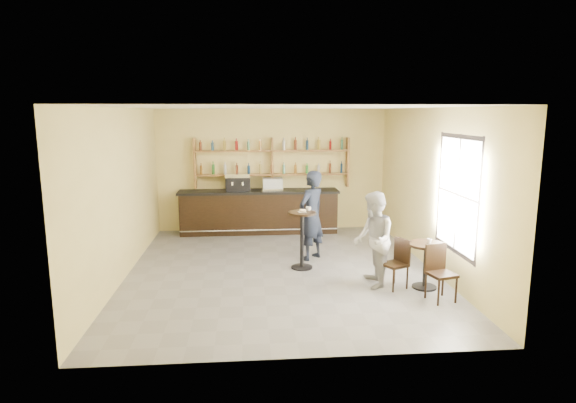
{
  "coord_description": "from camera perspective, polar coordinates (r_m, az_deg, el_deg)",
  "views": [
    {
      "loc": [
        -0.64,
        -9.16,
        3.11
      ],
      "look_at": [
        0.2,
        0.8,
        1.25
      ],
      "focal_mm": 30.0,
      "sensor_mm": 36.0,
      "label": 1
    }
  ],
  "objects": [
    {
      "name": "bar_counter",
      "position": [
        12.58,
        -3.46,
        -1.18
      ],
      "size": [
        4.13,
        0.81,
        1.12
      ],
      "primitive_type": null,
      "color": "black",
      "rests_on": "floor"
    },
    {
      "name": "chair_south",
      "position": [
        8.47,
        17.74,
        -8.14
      ],
      "size": [
        0.5,
        0.5,
        0.94
      ],
      "primitive_type": null,
      "rotation": [
        0.0,
        0.0,
        0.26
      ],
      "color": "black",
      "rests_on": "floor"
    },
    {
      "name": "cafe_table",
      "position": [
        8.99,
        15.97,
        -7.32
      ],
      "size": [
        0.86,
        0.86,
        0.83
      ],
      "primitive_type": null,
      "rotation": [
        0.0,
        0.0,
        0.4
      ],
      "color": "black",
      "rests_on": "floor"
    },
    {
      "name": "liquor_bottles",
      "position": [
        12.6,
        -1.9,
        5.39
      ],
      "size": [
        3.68,
        0.1,
        1.0
      ],
      "primitive_type": null,
      "color": "#8C5919",
      "rests_on": "shelf_unit"
    },
    {
      "name": "patron_second",
      "position": [
        8.76,
        10.08,
        -4.47
      ],
      "size": [
        0.72,
        0.89,
        1.73
      ],
      "primitive_type": "imported",
      "rotation": [
        0.0,
        0.0,
        -1.65
      ],
      "color": "#A9A9AF",
      "rests_on": "floor"
    },
    {
      "name": "wall_back",
      "position": [
        12.77,
        -1.92,
        3.74
      ],
      "size": [
        7.0,
        0.0,
        7.0
      ],
      "primitive_type": "plane",
      "rotation": [
        1.57,
        0.0,
        0.0
      ],
      "color": "#EFDC88",
      "rests_on": "floor"
    },
    {
      "name": "chair_west",
      "position": [
        8.85,
        12.5,
        -7.23
      ],
      "size": [
        0.51,
        0.51,
        0.89
      ],
      "primitive_type": null,
      "rotation": [
        0.0,
        0.0,
        -1.12
      ],
      "color": "black",
      "rests_on": "floor"
    },
    {
      "name": "pastry_case",
      "position": [
        12.46,
        -1.84,
        2.07
      ],
      "size": [
        0.59,
        0.5,
        0.31
      ],
      "primitive_type": null,
      "rotation": [
        0.0,
        0.0,
        -0.17
      ],
      "color": "silver",
      "rests_on": "bar_counter"
    },
    {
      "name": "napkin",
      "position": [
        9.54,
        1.68,
        -1.24
      ],
      "size": [
        0.17,
        0.17,
        0.0
      ],
      "primitive_type": "cube",
      "rotation": [
        0.0,
        0.0,
        0.16
      ],
      "color": "white",
      "rests_on": "pedestal_table"
    },
    {
      "name": "wall_right",
      "position": [
        9.97,
        16.65,
        1.39
      ],
      "size": [
        0.0,
        7.0,
        7.0
      ],
      "primitive_type": "plane",
      "rotation": [
        1.57,
        0.0,
        -1.57
      ],
      "color": "#EFDC88",
      "rests_on": "floor"
    },
    {
      "name": "man_main",
      "position": [
        10.21,
        2.78,
        -1.66
      ],
      "size": [
        0.82,
        0.81,
        1.91
      ],
      "primitive_type": "imported",
      "rotation": [
        0.0,
        0.0,
        3.9
      ],
      "color": "black",
      "rests_on": "floor"
    },
    {
      "name": "cup_cafe",
      "position": [
        8.88,
        16.42,
        -4.5
      ],
      "size": [
        0.1,
        0.1,
        0.08
      ],
      "primitive_type": "imported",
      "rotation": [
        0.0,
        0.0,
        -0.14
      ],
      "color": "white",
      "rests_on": "cafe_table"
    },
    {
      "name": "window_frame",
      "position": [
        8.86,
        19.42,
        0.78
      ],
      "size": [
        0.04,
        1.7,
        2.1
      ],
      "primitive_type": null,
      "color": "black",
      "rests_on": "wall_right"
    },
    {
      "name": "espresso_machine",
      "position": [
        12.44,
        -6.0,
        2.3
      ],
      "size": [
        0.65,
        0.45,
        0.44
      ],
      "primitive_type": null,
      "rotation": [
        0.0,
        0.0,
        0.08
      ],
      "color": "black",
      "rests_on": "bar_counter"
    },
    {
      "name": "donut",
      "position": [
        9.53,
        1.75,
        -1.09
      ],
      "size": [
        0.16,
        0.16,
        0.05
      ],
      "primitive_type": "torus",
      "rotation": [
        0.0,
        0.0,
        0.17
      ],
      "color": "#DFA851",
      "rests_on": "napkin"
    },
    {
      "name": "pedestal_table",
      "position": [
        9.68,
        1.67,
        -4.61
      ],
      "size": [
        0.6,
        0.6,
        1.16
      ],
      "primitive_type": null,
      "rotation": [
        0.0,
        0.0,
        0.06
      ],
      "color": "black",
      "rests_on": "floor"
    },
    {
      "name": "wall_left",
      "position": [
        9.58,
        -19.02,
        0.89
      ],
      "size": [
        0.0,
        7.0,
        7.0
      ],
      "primitive_type": "plane",
      "rotation": [
        1.57,
        0.0,
        1.57
      ],
      "color": "#EFDC88",
      "rests_on": "floor"
    },
    {
      "name": "wall_front",
      "position": [
        5.89,
        1.58,
        -4.3
      ],
      "size": [
        7.0,
        0.0,
        7.0
      ],
      "primitive_type": "plane",
      "rotation": [
        -1.57,
        0.0,
        0.0
      ],
      "color": "#EFDC88",
      "rests_on": "floor"
    },
    {
      "name": "ceiling",
      "position": [
        9.19,
        -0.84,
        11.1
      ],
      "size": [
        7.0,
        7.0,
        0.0
      ],
      "primitive_type": "plane",
      "rotation": [
        3.14,
        0.0,
        0.0
      ],
      "color": "white",
      "rests_on": "wall_back"
    },
    {
      "name": "window_pane",
      "position": [
        8.87,
        19.45,
        0.78
      ],
      "size": [
        0.0,
        2.0,
        2.0
      ],
      "primitive_type": "plane",
      "rotation": [
        1.57,
        0.0,
        -1.57
      ],
      "color": "white",
      "rests_on": "wall_right"
    },
    {
      "name": "cup_pedestal",
      "position": [
        9.65,
        2.44,
        -0.87
      ],
      "size": [
        0.11,
        0.11,
        0.09
      ],
      "primitive_type": "imported",
      "rotation": [
        0.0,
        0.0,
        -0.0
      ],
      "color": "white",
      "rests_on": "pedestal_table"
    },
    {
      "name": "floor",
      "position": [
        9.7,
        -0.79,
        -8.17
      ],
      "size": [
        7.0,
        7.0,
        0.0
      ],
      "primitive_type": "plane",
      "color": "slate",
      "rests_on": "ground"
    },
    {
      "name": "shelf_unit",
      "position": [
        12.62,
        -1.89,
        4.62
      ],
      "size": [
        4.0,
        0.26,
        1.4
      ],
      "primitive_type": null,
      "color": "brown",
      "rests_on": "wall_back"
    }
  ]
}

